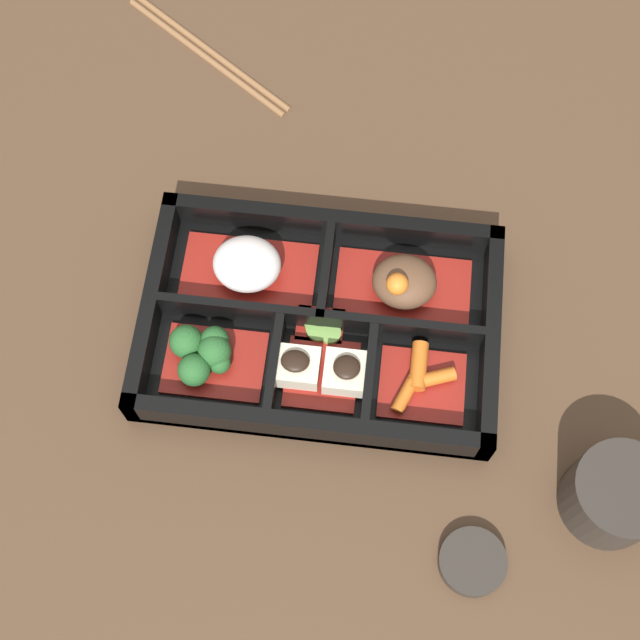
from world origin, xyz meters
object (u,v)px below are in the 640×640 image
at_px(bowl_rice, 247,267).
at_px(sauce_dish, 472,562).
at_px(tea_cup, 615,495).
at_px(chopsticks, 208,52).

height_order(bowl_rice, sauce_dish, bowl_rice).
distance_m(bowl_rice, tea_cup, 0.38).
relative_size(bowl_rice, tea_cup, 1.54).
xyz_separation_m(bowl_rice, tea_cup, (0.34, -0.18, 0.00)).
relative_size(tea_cup, chopsticks, 0.42).
bearing_deg(chopsticks, tea_cup, -46.19).
bearing_deg(sauce_dish, tea_cup, 29.82).
xyz_separation_m(bowl_rice, chopsticks, (-0.08, 0.26, -0.03)).
bearing_deg(sauce_dish, bowl_rice, 133.10).
xyz_separation_m(bowl_rice, sauce_dish, (0.23, -0.24, -0.02)).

